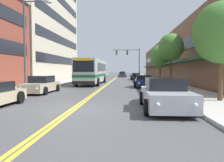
{
  "coord_description": "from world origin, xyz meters",
  "views": [
    {
      "loc": [
        2.54,
        -10.48,
        1.87
      ],
      "look_at": [
        0.27,
        23.11,
        0.15
      ],
      "focal_mm": 35.0,
      "sensor_mm": 36.0,
      "label": 1
    }
  ],
  "objects_px": {
    "street_tree_right_near": "(222,33)",
    "car_navy_parked_right_far": "(143,81)",
    "street_tree_right_far": "(160,56)",
    "car_silver_parked_right_foreground": "(165,95)",
    "street_lamp_left_near": "(29,38)",
    "car_slate_blue_parked_left_mid": "(89,77)",
    "city_bus": "(92,70)",
    "car_red_moving_second": "(122,74)",
    "traffic_signal_mast": "(130,57)",
    "car_black_parked_right_mid": "(136,77)",
    "car_dark_grey_moving_lead": "(122,75)",
    "fire_hydrant": "(159,83)",
    "car_champagne_parked_left_far": "(41,85)",
    "street_tree_right_mid": "(171,47)"
  },
  "relations": [
    {
      "from": "street_tree_right_near",
      "to": "car_navy_parked_right_far",
      "type": "bearing_deg",
      "value": 107.45
    },
    {
      "from": "street_tree_right_near",
      "to": "street_tree_right_far",
      "type": "distance_m",
      "value": 23.31
    },
    {
      "from": "car_silver_parked_right_foreground",
      "to": "street_lamp_left_near",
      "type": "bearing_deg",
      "value": 147.25
    },
    {
      "from": "car_slate_blue_parked_left_mid",
      "to": "city_bus",
      "type": "bearing_deg",
      "value": -77.6
    },
    {
      "from": "car_red_moving_second",
      "to": "traffic_signal_mast",
      "type": "bearing_deg",
      "value": -84.92
    },
    {
      "from": "car_black_parked_right_mid",
      "to": "car_dark_grey_moving_lead",
      "type": "distance_m",
      "value": 15.51
    },
    {
      "from": "car_navy_parked_right_far",
      "to": "fire_hydrant",
      "type": "relative_size",
      "value": 5.32
    },
    {
      "from": "street_tree_right_far",
      "to": "car_red_moving_second",
      "type": "bearing_deg",
      "value": 101.13
    },
    {
      "from": "car_champagne_parked_left_far",
      "to": "car_silver_parked_right_foreground",
      "type": "relative_size",
      "value": 0.99
    },
    {
      "from": "car_navy_parked_right_far",
      "to": "traffic_signal_mast",
      "type": "bearing_deg",
      "value": 92.68
    },
    {
      "from": "car_champagne_parked_left_far",
      "to": "car_red_moving_second",
      "type": "relative_size",
      "value": 1.07
    },
    {
      "from": "street_tree_right_far",
      "to": "street_tree_right_mid",
      "type": "bearing_deg",
      "value": -93.62
    },
    {
      "from": "car_dark_grey_moving_lead",
      "to": "car_red_moving_second",
      "type": "xyz_separation_m",
      "value": [
        -0.21,
        13.06,
        0.03
      ]
    },
    {
      "from": "car_black_parked_right_mid",
      "to": "street_tree_right_mid",
      "type": "distance_m",
      "value": 19.44
    },
    {
      "from": "car_slate_blue_parked_left_mid",
      "to": "car_black_parked_right_mid",
      "type": "distance_m",
      "value": 9.07
    },
    {
      "from": "car_black_parked_right_mid",
      "to": "street_tree_right_mid",
      "type": "xyz_separation_m",
      "value": [
        2.84,
        -18.88,
        3.63
      ]
    },
    {
      "from": "street_tree_right_near",
      "to": "city_bus",
      "type": "bearing_deg",
      "value": 121.47
    },
    {
      "from": "car_red_moving_second",
      "to": "fire_hydrant",
      "type": "bearing_deg",
      "value": -84.26
    },
    {
      "from": "street_tree_right_mid",
      "to": "street_tree_right_near",
      "type": "bearing_deg",
      "value": -86.33
    },
    {
      "from": "car_silver_parked_right_foreground",
      "to": "car_red_moving_second",
      "type": "bearing_deg",
      "value": 93.02
    },
    {
      "from": "car_navy_parked_right_far",
      "to": "fire_hydrant",
      "type": "xyz_separation_m",
      "value": [
        1.61,
        -0.77,
        -0.06
      ]
    },
    {
      "from": "city_bus",
      "to": "car_slate_blue_parked_left_mid",
      "type": "distance_m",
      "value": 10.98
    },
    {
      "from": "car_red_moving_second",
      "to": "car_navy_parked_right_far",
      "type": "bearing_deg",
      "value": -86.12
    },
    {
      "from": "car_silver_parked_right_foreground",
      "to": "street_tree_right_far",
      "type": "relative_size",
      "value": 0.85
    },
    {
      "from": "car_red_moving_second",
      "to": "car_silver_parked_right_foreground",
      "type": "bearing_deg",
      "value": -86.98
    },
    {
      "from": "car_champagne_parked_left_far",
      "to": "car_black_parked_right_mid",
      "type": "height_order",
      "value": "car_champagne_parked_left_far"
    },
    {
      "from": "traffic_signal_mast",
      "to": "street_tree_right_near",
      "type": "distance_m",
      "value": 34.74
    },
    {
      "from": "city_bus",
      "to": "street_tree_right_far",
      "type": "height_order",
      "value": "street_tree_right_far"
    },
    {
      "from": "car_champagne_parked_left_far",
      "to": "car_dark_grey_moving_lead",
      "type": "distance_m",
      "value": 40.47
    },
    {
      "from": "street_lamp_left_near",
      "to": "car_slate_blue_parked_left_mid",
      "type": "bearing_deg",
      "value": 88.45
    },
    {
      "from": "car_navy_parked_right_far",
      "to": "street_lamp_left_near",
      "type": "relative_size",
      "value": 0.61
    },
    {
      "from": "car_dark_grey_moving_lead",
      "to": "fire_hydrant",
      "type": "relative_size",
      "value": 5.65
    },
    {
      "from": "car_navy_parked_right_far",
      "to": "car_red_moving_second",
      "type": "distance_m",
      "value": 46.79
    },
    {
      "from": "traffic_signal_mast",
      "to": "street_lamp_left_near",
      "type": "relative_size",
      "value": 0.9
    },
    {
      "from": "car_dark_grey_moving_lead",
      "to": "traffic_signal_mast",
      "type": "relative_size",
      "value": 0.71
    },
    {
      "from": "car_black_parked_right_mid",
      "to": "street_tree_right_far",
      "type": "distance_m",
      "value": 7.93
    },
    {
      "from": "car_dark_grey_moving_lead",
      "to": "street_tree_right_far",
      "type": "bearing_deg",
      "value": -72.93
    },
    {
      "from": "traffic_signal_mast",
      "to": "street_lamp_left_near",
      "type": "bearing_deg",
      "value": -104.96
    },
    {
      "from": "city_bus",
      "to": "fire_hydrant",
      "type": "distance_m",
      "value": 9.89
    },
    {
      "from": "car_dark_grey_moving_lead",
      "to": "street_lamp_left_near",
      "type": "bearing_deg",
      "value": -98.81
    },
    {
      "from": "car_black_parked_right_mid",
      "to": "car_dark_grey_moving_lead",
      "type": "relative_size",
      "value": 0.94
    },
    {
      "from": "car_slate_blue_parked_left_mid",
      "to": "fire_hydrant",
      "type": "bearing_deg",
      "value": -57.91
    },
    {
      "from": "traffic_signal_mast",
      "to": "city_bus",
      "type": "bearing_deg",
      "value": -105.92
    },
    {
      "from": "car_slate_blue_parked_left_mid",
      "to": "car_navy_parked_right_far",
      "type": "bearing_deg",
      "value": -60.96
    },
    {
      "from": "car_black_parked_right_mid",
      "to": "car_champagne_parked_left_far",
      "type": "bearing_deg",
      "value": -109.31
    },
    {
      "from": "car_silver_parked_right_foreground",
      "to": "fire_hydrant",
      "type": "height_order",
      "value": "car_silver_parked_right_foreground"
    },
    {
      "from": "street_tree_right_mid",
      "to": "street_tree_right_far",
      "type": "relative_size",
      "value": 0.96
    },
    {
      "from": "car_slate_blue_parked_left_mid",
      "to": "fire_hydrant",
      "type": "distance_m",
      "value": 19.37
    },
    {
      "from": "car_black_parked_right_mid",
      "to": "car_navy_parked_right_far",
      "type": "relative_size",
      "value": 1.0
    },
    {
      "from": "street_tree_right_near",
      "to": "fire_hydrant",
      "type": "bearing_deg",
      "value": 100.29
    }
  ]
}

